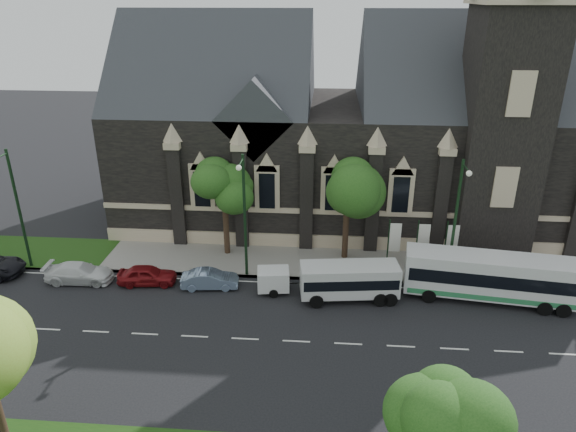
# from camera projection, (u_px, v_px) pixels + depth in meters

# --- Properties ---
(ground) EXTENTS (160.00, 160.00, 0.00)m
(ground) POSITION_uv_depth(u_px,v_px,m) (296.00, 341.00, 30.02)
(ground) COLOR black
(ground) RESTS_ON ground
(sidewalk) EXTENTS (80.00, 5.00, 0.15)m
(sidewalk) POSITION_uv_depth(u_px,v_px,m) (304.00, 262.00, 38.68)
(sidewalk) COLOR gray
(sidewalk) RESTS_ON ground
(museum) EXTENTS (40.00, 17.70, 29.90)m
(museum) POSITION_uv_depth(u_px,v_px,m) (372.00, 127.00, 43.61)
(museum) COLOR black
(museum) RESTS_ON ground
(tree_park_east) EXTENTS (3.40, 3.40, 6.28)m
(tree_park_east) POSITION_uv_depth(u_px,v_px,m) (447.00, 402.00, 19.21)
(tree_park_east) COLOR black
(tree_park_east) RESTS_ON ground
(tree_walk_right) EXTENTS (4.08, 4.08, 7.80)m
(tree_walk_right) POSITION_uv_depth(u_px,v_px,m) (351.00, 186.00, 37.29)
(tree_walk_right) COLOR black
(tree_walk_right) RESTS_ON ground
(tree_walk_left) EXTENTS (3.91, 3.91, 7.64)m
(tree_walk_left) POSITION_uv_depth(u_px,v_px,m) (227.00, 183.00, 37.96)
(tree_walk_left) COLOR black
(tree_walk_left) RESTS_ON ground
(street_lamp_near) EXTENTS (0.36, 1.88, 9.00)m
(street_lamp_near) POSITION_uv_depth(u_px,v_px,m) (456.00, 217.00, 33.77)
(street_lamp_near) COLOR black
(street_lamp_near) RESTS_ON ground
(street_lamp_mid) EXTENTS (0.36, 1.88, 9.00)m
(street_lamp_mid) POSITION_uv_depth(u_px,v_px,m) (244.00, 211.00, 34.77)
(street_lamp_mid) COLOR black
(street_lamp_mid) RESTS_ON ground
(street_lamp_far) EXTENTS (0.36, 1.88, 9.00)m
(street_lamp_far) POSITION_uv_depth(u_px,v_px,m) (16.00, 204.00, 35.92)
(street_lamp_far) COLOR black
(street_lamp_far) RESTS_ON ground
(banner_flag_left) EXTENTS (0.90, 0.10, 4.00)m
(banner_flag_left) POSITION_uv_depth(u_px,v_px,m) (392.00, 240.00, 36.86)
(banner_flag_left) COLOR black
(banner_flag_left) RESTS_ON ground
(banner_flag_center) EXTENTS (0.90, 0.10, 4.00)m
(banner_flag_center) POSITION_uv_depth(u_px,v_px,m) (421.00, 241.00, 36.72)
(banner_flag_center) COLOR black
(banner_flag_center) RESTS_ON ground
(banner_flag_right) EXTENTS (0.90, 0.10, 4.00)m
(banner_flag_right) POSITION_uv_depth(u_px,v_px,m) (450.00, 242.00, 36.58)
(banner_flag_right) COLOR black
(banner_flag_right) RESTS_ON ground
(tour_coach) EXTENTS (11.02, 3.68, 3.16)m
(tour_coach) POSITION_uv_depth(u_px,v_px,m) (491.00, 277.00, 33.43)
(tour_coach) COLOR silver
(tour_coach) RESTS_ON ground
(shuttle_bus) EXTENTS (6.56, 2.95, 2.45)m
(shuttle_bus) POSITION_uv_depth(u_px,v_px,m) (350.00, 279.00, 33.69)
(shuttle_bus) COLOR silver
(shuttle_bus) RESTS_ON ground
(box_trailer) EXTENTS (3.11, 1.84, 1.62)m
(box_trailer) POSITION_uv_depth(u_px,v_px,m) (273.00, 279.00, 34.71)
(box_trailer) COLOR silver
(box_trailer) RESTS_ON ground
(sedan) EXTENTS (3.99, 1.75, 1.27)m
(sedan) POSITION_uv_depth(u_px,v_px,m) (210.00, 279.00, 35.27)
(sedan) COLOR #768BAA
(sedan) RESTS_ON ground
(car_far_red) EXTENTS (4.11, 1.96, 1.35)m
(car_far_red) POSITION_uv_depth(u_px,v_px,m) (147.00, 275.00, 35.72)
(car_far_red) COLOR maroon
(car_far_red) RESTS_ON ground
(car_far_white) EXTENTS (4.71, 2.07, 1.35)m
(car_far_white) POSITION_uv_depth(u_px,v_px,m) (79.00, 273.00, 36.01)
(car_far_white) COLOR silver
(car_far_white) RESTS_ON ground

